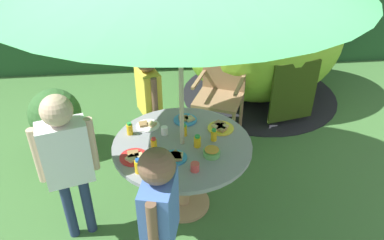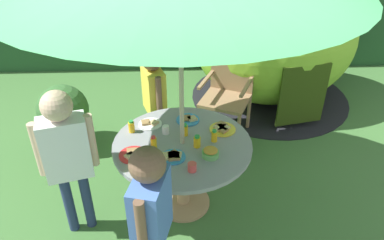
{
  "view_description": "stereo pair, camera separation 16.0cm",
  "coord_description": "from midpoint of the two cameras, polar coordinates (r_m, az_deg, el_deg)",
  "views": [
    {
      "loc": [
        -0.19,
        -2.49,
        2.52
      ],
      "look_at": [
        0.08,
        -0.02,
        0.93
      ],
      "focal_mm": 34.96,
      "sensor_mm": 36.0,
      "label": 1
    },
    {
      "loc": [
        -0.03,
        -2.5,
        2.52
      ],
      "look_at": [
        0.08,
        -0.02,
        0.93
      ],
      "focal_mm": 34.96,
      "sensor_mm": 36.0,
      "label": 2
    }
  ],
  "objects": [
    {
      "name": "juice_bottle_mid_right",
      "position": [
        2.73,
        -3.95,
        -7.86
      ],
      "size": [
        0.06,
        0.06,
        0.13
      ],
      "color": "yellow",
      "rests_on": "garden_table"
    },
    {
      "name": "plate_mid_left",
      "position": [
        3.33,
        -5.06,
        -0.58
      ],
      "size": [
        0.21,
        0.21,
        0.03
      ],
      "color": "white",
      "rests_on": "garden_table"
    },
    {
      "name": "plate_far_right",
      "position": [
        2.93,
        -1.33,
        -5.56
      ],
      "size": [
        0.19,
        0.19,
        0.03
      ],
      "color": "#338CD8",
      "rests_on": "garden_table"
    },
    {
      "name": "child_in_blue_shirt",
      "position": [
        2.36,
        -4.29,
        -13.47
      ],
      "size": [
        0.26,
        0.42,
        1.28
      ],
      "rotation": [
        0.0,
        0.0,
        1.33
      ],
      "color": "brown",
      "rests_on": "ground_plane"
    },
    {
      "name": "plate_near_left",
      "position": [
        3.37,
        0.77,
        0.09
      ],
      "size": [
        0.21,
        0.21,
        0.03
      ],
      "color": "#338CD8",
      "rests_on": "garden_table"
    },
    {
      "name": "cup_far",
      "position": [
        2.8,
        1.66,
        -7.23
      ],
      "size": [
        0.07,
        0.07,
        0.07
      ],
      "primitive_type": "cylinder",
      "color": "#E04C47",
      "rests_on": "garden_table"
    },
    {
      "name": "juice_bottle_center_back",
      "position": [
        3.03,
        -4.37,
        -3.43
      ],
      "size": [
        0.05,
        0.05,
        0.11
      ],
      "color": "yellow",
      "rests_on": "garden_table"
    },
    {
      "name": "juice_bottle_center_front",
      "position": [
        3.1,
        4.9,
        -2.47
      ],
      "size": [
        0.05,
        0.05,
        0.11
      ],
      "color": "yellow",
      "rests_on": "garden_table"
    },
    {
      "name": "potted_plant",
      "position": [
        4.22,
        -17.98,
        1.04
      ],
      "size": [
        0.54,
        0.54,
        0.73
      ],
      "color": "#595960",
      "rests_on": "ground_plane"
    },
    {
      "name": "plate_back_edge",
      "position": [
        3.26,
        6.04,
        -1.31
      ],
      "size": [
        0.23,
        0.23,
        0.03
      ],
      "color": "yellow",
      "rests_on": "garden_table"
    },
    {
      "name": "garden_table",
      "position": [
        3.18,
        0.0,
        -5.58
      ],
      "size": [
        1.16,
        1.16,
        0.69
      ],
      "color": "tan",
      "rests_on": "ground_plane"
    },
    {
      "name": "wooden_chair",
      "position": [
        4.24,
        6.6,
        4.47
      ],
      "size": [
        0.66,
        0.65,
        0.93
      ],
      "rotation": [
        0.0,
        0.0,
        -0.42
      ],
      "color": "#93704C",
      "rests_on": "ground_plane"
    },
    {
      "name": "plate_far_left",
      "position": [
        2.98,
        -7.46,
        -5.26
      ],
      "size": [
        0.23,
        0.23,
        0.03
      ],
      "color": "red",
      "rests_on": "garden_table"
    },
    {
      "name": "juice_bottle_spot_b",
      "position": [
        3.23,
        -7.83,
        -1.04
      ],
      "size": [
        0.05,
        0.05,
        0.11
      ],
      "color": "yellow",
      "rests_on": "garden_table"
    },
    {
      "name": "juice_bottle_spot_a",
      "position": [
        3.16,
        0.33,
        -1.54
      ],
      "size": [
        0.06,
        0.06,
        0.11
      ],
      "color": "yellow",
      "rests_on": "garden_table"
    },
    {
      "name": "dome_tent",
      "position": [
        4.98,
        13.57,
        11.8
      ],
      "size": [
        2.5,
        2.5,
        1.65
      ],
      "rotation": [
        0.0,
        0.0,
        0.2
      ],
      "color": "#8CC633",
      "rests_on": "ground_plane"
    },
    {
      "name": "ground_plane",
      "position": [
        3.55,
        0.0,
        -12.69
      ],
      "size": [
        10.0,
        10.0,
        0.02
      ],
      "primitive_type": "cube",
      "color": "#3D6B33"
    },
    {
      "name": "child_in_white_shirt",
      "position": [
        2.92,
        -17.21,
        -4.13
      ],
      "size": [
        0.43,
        0.27,
        1.32
      ],
      "rotation": [
        0.0,
        0.0,
        0.26
      ],
      "color": "navy",
      "rests_on": "ground_plane"
    },
    {
      "name": "snack_bowl",
      "position": [
        2.94,
        4.4,
        -5.03
      ],
      "size": [
        0.13,
        0.13,
        0.08
      ],
      "color": "#66B259",
      "rests_on": "garden_table"
    },
    {
      "name": "juice_bottle_front_edge",
      "position": [
        3.03,
        2.29,
        -3.33
      ],
      "size": [
        0.06,
        0.06,
        0.11
      ],
      "color": "yellow",
      "rests_on": "garden_table"
    },
    {
      "name": "cup_near",
      "position": [
        3.19,
        -2.61,
        -1.52
      ],
      "size": [
        0.06,
        0.06,
        0.07
      ],
      "primitive_type": "cylinder",
      "color": "white",
      "rests_on": "garden_table"
    },
    {
      "name": "child_in_yellow_shirt",
      "position": [
        3.72,
        -4.61,
        4.41
      ],
      "size": [
        0.26,
        0.39,
        1.2
      ],
      "rotation": [
        0.0,
        0.0,
        -1.24
      ],
      "color": "brown",
      "rests_on": "ground_plane"
    },
    {
      "name": "juice_bottle_near_right",
      "position": [
        2.81,
        -6.95,
        -6.7
      ],
      "size": [
        0.06,
        0.06,
        0.12
      ],
      "color": "yellow",
      "rests_on": "garden_table"
    }
  ]
}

